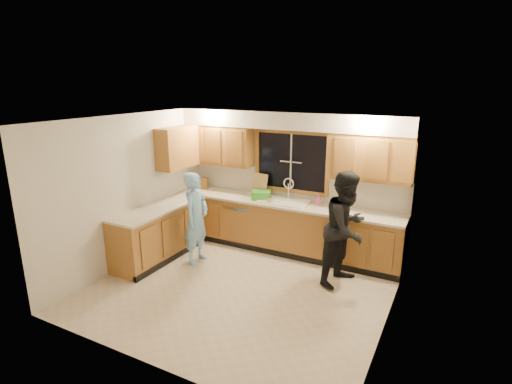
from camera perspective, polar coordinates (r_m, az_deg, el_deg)
floor at (r=6.16m, az=-2.33°, el=-13.59°), size 4.20×4.20×0.00m
ceiling at (r=5.40m, az=-2.63°, el=10.24°), size 4.20×4.20×0.00m
wall_back at (r=7.30m, az=5.00°, el=1.64°), size 4.20×0.00×4.20m
wall_left at (r=6.91m, az=-17.73°, el=0.14°), size 0.00×3.80×3.80m
wall_right at (r=5.01m, az=18.95°, el=-5.79°), size 0.00×3.80×3.80m
base_cabinets_back at (r=7.28m, az=3.93°, el=-5.07°), size 4.20×0.60×0.88m
base_cabinets_left at (r=7.20m, az=-13.53°, el=-5.71°), size 0.60×1.90×0.88m
countertop_back at (r=7.11m, az=3.95°, el=-1.64°), size 4.20×0.63×0.04m
countertop_left at (r=7.04m, az=-13.68°, el=-2.24°), size 0.63×1.90×0.04m
upper_cabinets_left at (r=7.69m, az=-5.28°, el=6.72°), size 1.35×0.33×0.75m
upper_cabinets_right at (r=6.62m, az=16.05°, el=4.73°), size 1.35×0.33×0.75m
upper_cabinets_return at (r=7.50m, az=-11.14°, el=6.26°), size 0.33×0.90×0.75m
soffit at (r=6.96m, az=4.65°, el=10.16°), size 4.20×0.35×0.30m
window_frame at (r=7.22m, az=5.04°, el=4.32°), size 1.44×0.03×1.14m
sink at (r=7.14m, az=4.01°, el=-1.87°), size 0.86×0.52×0.57m
dishwasher at (r=7.63m, az=-1.96°, el=-4.27°), size 0.60×0.56×0.82m
stove at (r=6.81m, az=-16.68°, el=-7.11°), size 0.58×0.75×0.90m
man at (r=6.77m, az=-8.54°, el=-3.73°), size 0.43×0.61×1.56m
woman at (r=6.13m, az=12.77°, el=-5.10°), size 0.89×1.01×1.76m
knife_block at (r=8.04m, az=-7.33°, el=1.25°), size 0.14×0.12×0.22m
cutting_board at (r=7.46m, az=0.54°, el=1.05°), size 0.33×0.16×0.42m
dish_crate at (r=7.28m, az=0.76°, el=-0.41°), size 0.41×0.40×0.15m
soap_bottle at (r=7.01m, az=8.91°, el=-1.07°), size 0.11×0.11×0.19m
bowl at (r=6.73m, az=11.47°, el=-2.50°), size 0.29×0.29×0.06m
can_left at (r=7.01m, az=1.75°, el=-1.20°), size 0.07×0.07×0.12m
can_right at (r=7.02m, az=1.99°, el=-1.19°), size 0.08×0.08×0.11m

